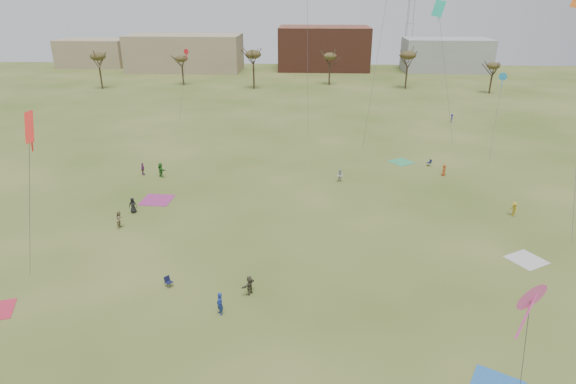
{
  "coord_description": "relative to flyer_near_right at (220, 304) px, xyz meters",
  "views": [
    {
      "loc": [
        1.96,
        -26.21,
        21.62
      ],
      "look_at": [
        0.0,
        12.0,
        5.5
      ],
      "focal_mm": 29.93,
      "sensor_mm": 36.0,
      "label": 1
    }
  ],
  "objects": [
    {
      "name": "camp_chair_left",
      "position": [
        -4.68,
        3.23,
        -0.62
      ],
      "size": [
        0.74,
        0.73,
        0.87
      ],
      "rotation": [
        0.0,
        0.0,
        0.89
      ],
      "color": "#131634",
      "rests_on": "ground"
    },
    {
      "name": "flyer_far_a",
      "position": [
        -12.43,
        27.13,
        0.03
      ],
      "size": [
        1.58,
        1.57,
        1.82
      ],
      "primitive_type": "imported",
      "rotation": [
        0.0,
        0.0,
        2.36
      ],
      "color": "#2F7527",
      "rests_on": "ground"
    },
    {
      "name": "spectator_mid_e",
      "position": [
        9.86,
        26.48,
        -0.05
      ],
      "size": [
        1.03,
        1.0,
        1.67
      ],
      "primitive_type": "imported",
      "rotation": [
        0.0,
        0.0,
        5.61
      ],
      "color": "#BBBBBB",
      "rests_on": "ground"
    },
    {
      "name": "spectator_mid_d",
      "position": [
        -14.92,
        27.67,
        -0.09
      ],
      "size": [
        0.39,
        0.93,
        1.58
      ],
      "primitive_type": "imported",
      "rotation": [
        0.0,
        0.0,
        1.56
      ],
      "color": "#82367F",
      "rests_on": "ground"
    },
    {
      "name": "building_tan_west",
      "position": [
        -60.61,
        119.94,
        3.12
      ],
      "size": [
        20.0,
        12.0,
        8.0
      ],
      "primitive_type": "cube",
      "color": "#937F60",
      "rests_on": "ground"
    },
    {
      "name": "kites_aloft",
      "position": [
        13.28,
        28.0,
        18.92
      ],
      "size": [
        70.64,
        64.2,
        25.85
      ],
      "color": "red",
      "rests_on": "ground"
    },
    {
      "name": "spectator_fore_c",
      "position": [
        1.8,
        2.6,
        -0.1
      ],
      "size": [
        1.14,
        1.47,
        1.56
      ],
      "primitive_type": "imported",
      "rotation": [
        0.0,
        0.0,
        4.17
      ],
      "color": "#4E4938",
      "rests_on": "ground"
    },
    {
      "name": "blanket_olive",
      "position": [
        18.65,
        34.29,
        -0.88
      ],
      "size": [
        3.87,
        3.87,
        0.03
      ],
      "primitive_type": "cube",
      "rotation": [
        0.0,
        0.0,
        2.2
      ],
      "color": "#389B63",
      "rests_on": "ground"
    },
    {
      "name": "tree_line",
      "position": [
        1.54,
        77.06,
        6.21
      ],
      "size": [
        117.44,
        49.32,
        8.91
      ],
      "color": "#3A2B1E",
      "rests_on": "ground"
    },
    {
      "name": "blanket_plum",
      "position": [
        -10.79,
        19.91,
        -0.88
      ],
      "size": [
        3.42,
        3.42,
        0.03
      ],
      "primitive_type": "cube",
      "rotation": [
        0.0,
        0.0,
        3.09
      ],
      "color": "#9D3074",
      "rests_on": "ground"
    },
    {
      "name": "flyer_far_c",
      "position": [
        31.05,
        56.47,
        -0.15
      ],
      "size": [
        0.7,
        1.02,
        1.46
      ],
      "primitive_type": "imported",
      "rotation": [
        0.0,
        0.0,
        4.54
      ],
      "color": "navy",
      "rests_on": "ground"
    },
    {
      "name": "flyer_near_right",
      "position": [
        0.0,
        0.0,
        0.0
      ],
      "size": [
        0.74,
        0.76,
        1.76
      ],
      "primitive_type": "imported",
      "rotation": [
        0.0,
        0.0,
        5.41
      ],
      "color": "navy",
      "rests_on": "ground"
    },
    {
      "name": "spectator_fore_b",
      "position": [
        -12.31,
        13.14,
        0.0
      ],
      "size": [
        0.73,
        0.9,
        1.77
      ],
      "primitive_type": "imported",
      "rotation": [
        0.0,
        0.0,
        1.5
      ],
      "color": "#8E815A",
      "rests_on": "ground"
    },
    {
      "name": "building_grey",
      "position": [
        44.39,
        115.94,
        3.62
      ],
      "size": [
        24.0,
        12.0,
        9.0
      ],
      "primitive_type": "cube",
      "color": "gray",
      "rests_on": "ground"
    },
    {
      "name": "flyer_mid_b",
      "position": [
        27.36,
        17.83,
        -0.11
      ],
      "size": [
        0.8,
        1.11,
        1.55
      ],
      "primitive_type": "imported",
      "rotation": [
        0.0,
        0.0,
        4.96
      ],
      "color": "#B19421",
      "rests_on": "ground"
    },
    {
      "name": "blanket_cream",
      "position": [
        25.22,
        8.83,
        -0.88
      ],
      "size": [
        3.74,
        3.74,
        0.03
      ],
      "primitive_type": "cube",
      "rotation": [
        0.0,
        0.0,
        0.54
      ],
      "color": "beige",
      "rests_on": "ground"
    },
    {
      "name": "flyer_mid_a",
      "position": [
        -12.24,
        16.55,
        -0.04
      ],
      "size": [
        0.92,
        0.71,
        1.69
      ],
      "primitive_type": "imported",
      "rotation": [
        0.0,
        0.0,
        0.22
      ],
      "color": "black",
      "rests_on": "ground"
    },
    {
      "name": "building_tan",
      "position": [
        -30.61,
        112.94,
        4.12
      ],
      "size": [
        32.0,
        14.0,
        10.0
      ],
      "primitive_type": "cube",
      "color": "#937F60",
      "rests_on": "ground"
    },
    {
      "name": "camp_chair_right",
      "position": [
        22.03,
        32.95,
        -0.62
      ],
      "size": [
        0.68,
        0.65,
        0.87
      ],
      "rotation": [
        0.0,
        0.0,
        5.04
      ],
      "color": "#15183A",
      "rests_on": "ground"
    },
    {
      "name": "ground",
      "position": [
        4.39,
        -2.06,
        -0.88
      ],
      "size": [
        260.0,
        260.0,
        0.0
      ],
      "primitive_type": "plane",
      "color": "#3A5119",
      "rests_on": "ground"
    },
    {
      "name": "flyer_far_b",
      "position": [
        23.08,
        29.41,
        -0.15
      ],
      "size": [
        0.7,
        0.84,
        1.46
      ],
      "primitive_type": "imported",
      "rotation": [
        0.0,
        0.0,
        1.18
      ],
      "color": "#AF4A1E",
      "rests_on": "ground"
    },
    {
      "name": "building_brick",
      "position": [
        9.39,
        117.94,
        5.12
      ],
      "size": [
        26.0,
        16.0,
        12.0
      ],
      "primitive_type": "cube",
      "color": "brown",
      "rests_on": "ground"
    }
  ]
}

